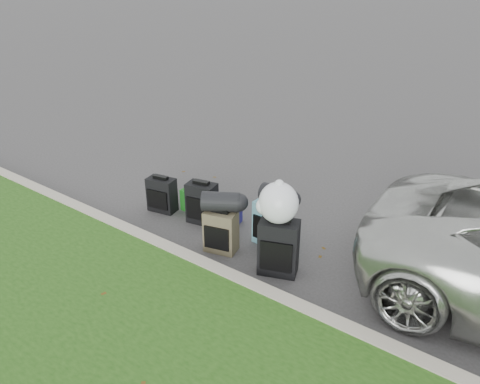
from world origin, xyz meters
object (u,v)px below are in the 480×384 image
Objects in this scene: suitcase_large_black_left at (202,203)px; suitcase_large_black_right at (279,247)px; suitcase_small_black at (162,195)px; suitcase_olive at (221,231)px; suitcase_teal at (270,223)px; tote_navy at (231,213)px; tote_green at (192,200)px.

suitcase_large_black_right is (1.60, -0.41, 0.05)m from suitcase_large_black_left.
suitcase_small_black is 1.49m from suitcase_olive.
suitcase_small_black is at bearing -171.67° from suitcase_teal.
suitcase_large_black_right is (0.88, 0.03, 0.07)m from suitcase_olive.
suitcase_teal is at bearing 36.65° from suitcase_olive.
suitcase_large_black_left is 0.46m from tote_navy.
suitcase_teal is (1.14, 0.10, -0.00)m from suitcase_large_black_left.
tote_green is (0.37, 0.29, -0.10)m from suitcase_small_black.
tote_navy is (-1.24, 0.65, -0.20)m from suitcase_large_black_right.
suitcase_teal is at bearing -2.47° from tote_green.
suitcase_small_black reaches higher than tote_navy.
suitcase_small_black is 0.87× the size of suitcase_teal.
suitcase_large_black_left is 2.02× the size of tote_navy.
suitcase_large_black_left is at bearing -26.50° from tote_green.
suitcase_teal reaches higher than tote_navy.
suitcase_large_black_left is 0.87× the size of suitcase_large_black_right.
suitcase_olive is at bearing 160.76° from suitcase_large_black_right.
suitcase_olive is at bearing -77.23° from tote_navy.
tote_green is at bearing 134.68° from suitcase_olive.
suitcase_small_black is at bearing 151.66° from suitcase_olive.
suitcase_olive is at bearing -43.93° from suitcase_large_black_left.
suitcase_small_black reaches higher than tote_green.
suitcase_olive is 1.26m from tote_green.
suitcase_large_black_left is at bearing -162.29° from tote_navy.
suitcase_small_black is at bearing 175.15° from suitcase_large_black_left.
suitcase_olive is 0.93× the size of suitcase_teal.
tote_navy is (0.36, 0.23, -0.16)m from suitcase_large_black_left.
suitcase_large_black_right is 2.07m from tote_green.
suitcase_large_black_right reaches higher than suitcase_large_black_left.
suitcase_olive is 1.67× the size of tote_green.
suitcase_small_black is at bearing -178.49° from tote_navy.
tote_green is 1.13× the size of tote_navy.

